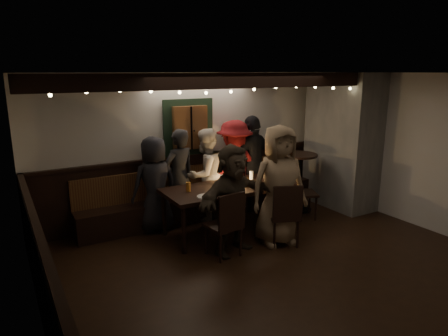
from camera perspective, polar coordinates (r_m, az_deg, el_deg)
room at (r=7.06m, az=7.94°, el=0.88°), size 6.02×5.01×2.62m
dining_table at (r=6.57m, az=0.87°, el=-3.17°), size 2.20×0.94×0.95m
chair_near_left at (r=5.70m, az=0.45°, el=-7.60°), size 0.49×0.49×0.98m
chair_near_right at (r=6.12m, az=8.74°, el=-6.20°), size 0.58×0.58×0.99m
chair_end at (r=7.35m, az=10.63°, el=-2.86°), size 0.59×0.59×0.99m
high_top at (r=7.76m, az=10.55°, el=-0.93°), size 0.69×0.69×1.10m
person_a at (r=6.72m, az=-9.86°, el=-2.28°), size 0.81×0.55×1.60m
person_b at (r=6.95m, az=-6.40°, el=-1.27°), size 0.69×0.54×1.68m
person_c at (r=7.11m, az=-2.65°, el=-0.97°), size 0.95×0.83×1.65m
person_d at (r=7.34m, az=1.49°, el=-0.02°), size 1.23×0.82×1.77m
person_e at (r=7.59m, az=4.15°, el=0.64°), size 1.14×0.67×1.83m
person_f at (r=5.80m, az=1.29°, el=-4.49°), size 1.58×0.85×1.63m
person_g at (r=6.13m, az=7.81°, el=-2.49°), size 1.00×0.74×1.86m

